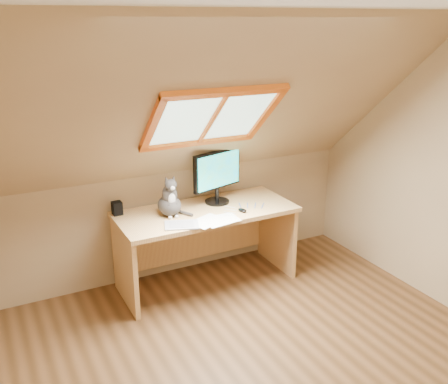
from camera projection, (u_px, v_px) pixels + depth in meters
ground at (279, 373)px, 3.49m from camera, size 3.50×3.50×0.00m
room_shell at (296, 182)px, 2.94m from camera, size 3.52×3.52×2.41m
desk at (203, 230)px, 4.58m from camera, size 1.59×0.70×0.73m
monitor at (217, 174)px, 4.53m from camera, size 0.52×0.23×0.49m
cat at (170, 201)px, 4.28m from camera, size 0.21×0.25×0.37m
desk_speaker at (117, 208)px, 4.32m from camera, size 0.08×0.08×0.12m
graphics_tablet at (182, 225)px, 4.10m from camera, size 0.33×0.28×0.01m
mouse at (242, 210)px, 4.40m from camera, size 0.07×0.10×0.03m
papers at (214, 220)px, 4.21m from camera, size 0.35×0.30×0.01m
cables at (243, 208)px, 4.48m from camera, size 0.51×0.26×0.01m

